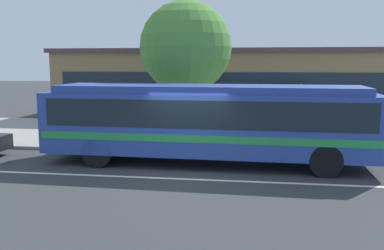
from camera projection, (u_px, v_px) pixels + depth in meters
ground_plane at (187, 172)px, 13.38m from camera, size 120.00×120.00×0.00m
sidewalk_slab at (209, 135)px, 19.77m from camera, size 60.00×8.00×0.12m
lane_stripe_center at (183, 179)px, 12.59m from camera, size 56.00×0.16×0.01m
transit_bus at (208, 119)px, 14.24m from camera, size 11.06×2.71×2.68m
pedestrian_waiting_near_sign at (325, 124)px, 16.39m from camera, size 0.35×0.35×1.65m
bus_stop_sign at (301, 109)px, 15.59m from camera, size 0.09×0.44×2.51m
street_tree_near_stop at (186, 47)px, 18.04m from camera, size 3.92×3.92×5.92m
station_building at (224, 83)px, 26.61m from camera, size 19.91×7.65×4.21m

